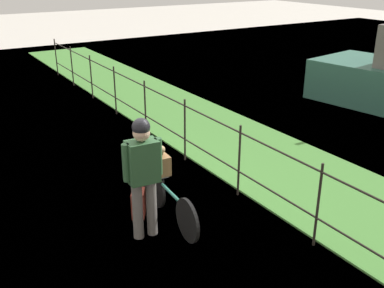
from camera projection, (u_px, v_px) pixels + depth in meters
ground_plane at (105, 205)px, 6.91m from camera, size 60.00×60.00×0.00m
grass_strip at (266, 159)px, 8.48m from camera, size 27.00×2.40×0.03m
iron_fence at (210, 139)px, 7.60m from camera, size 18.04×0.04×1.18m
bicycle_main at (170, 201)px, 6.35m from camera, size 1.65×0.21×0.61m
wooden_crate at (158, 164)px, 6.51m from camera, size 0.39×0.28×0.29m
terrier_dog at (159, 150)px, 6.40m from camera, size 0.32×0.16×0.18m
cyclist_person at (143, 168)px, 5.77m from camera, size 0.29×0.54×1.68m
backpack_on_paving at (138, 203)px, 6.54m from camera, size 0.33×0.30×0.40m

